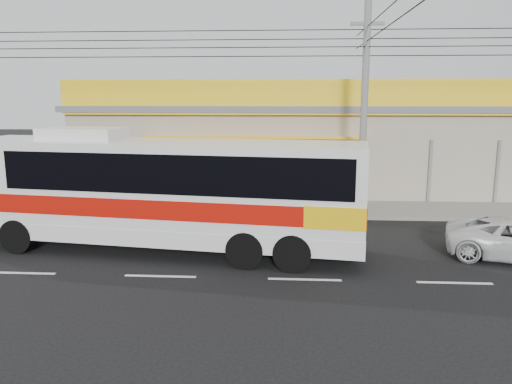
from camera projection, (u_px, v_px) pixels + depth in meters
The scene contains 8 objects.
ground at pixel (302, 252), 16.05m from camera, with size 120.00×120.00×0.00m, color black.
sidewalk at pixel (298, 209), 21.92m from camera, with size 30.00×3.20×0.15m, color slate.
lane_markings at pixel (305, 280), 13.60m from camera, with size 50.00×0.12×0.01m, color silver, non-canonical shape.
storefront_building at pixel (297, 146), 26.93m from camera, with size 22.60×9.20×5.70m.
coach_bus at pixel (168, 187), 15.81m from camera, with size 13.01×4.42×3.93m.
motorbike_red at pixel (65, 195), 21.90m from camera, with size 0.67×1.93×1.01m, color maroon.
motorbike_dark at pixel (50, 192), 22.52m from camera, with size 0.52×1.84×1.10m, color black.
utility_pole at pixel (367, 41), 18.71m from camera, with size 34.00×14.00×8.44m.
Camera 1 is at (-0.51, -15.47, 4.90)m, focal length 35.00 mm.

